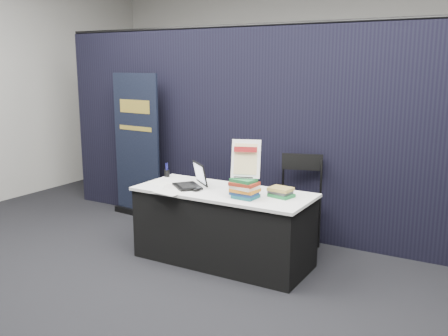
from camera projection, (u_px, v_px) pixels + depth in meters
floor at (194, 281)px, 4.67m from camera, size 8.00×8.00×0.00m
wall_back at (336, 80)px, 7.69m from camera, size 8.00×0.02×3.50m
drape_partition at (269, 133)px, 5.78m from camera, size 6.00×0.08×2.40m
display_table at (223, 226)px, 5.06m from camera, size 1.80×0.75×0.75m
laptop at (190, 181)px, 5.13m from camera, size 0.40×0.43×0.25m
mouse at (197, 189)px, 4.96m from camera, size 0.08×0.12×0.04m
brochure_left at (160, 183)px, 5.29m from camera, size 0.29×0.23×0.00m
brochure_mid at (169, 192)px, 4.90m from camera, size 0.30×0.23×0.00m
brochure_right at (177, 187)px, 5.13m from camera, size 0.32×0.28×0.00m
pen_cup at (167, 173)px, 5.58m from camera, size 0.07×0.07×0.08m
book_stack_tall at (244, 188)px, 4.68m from camera, size 0.25×0.21×0.19m
book_stack_short at (281, 192)px, 4.74m from camera, size 0.24×0.20×0.09m
info_sign at (246, 159)px, 4.65m from camera, size 0.29×0.19×0.37m
pullup_banner at (137, 154)px, 6.52m from camera, size 0.80×0.16×1.88m
stacking_chair at (295, 198)px, 5.36m from camera, size 0.59×0.60×1.03m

